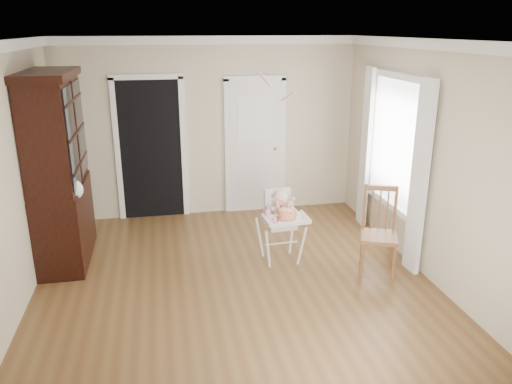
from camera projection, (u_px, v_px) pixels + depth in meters
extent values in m
plane|color=brown|center=(237.00, 287.00, 5.69)|extent=(5.00, 5.00, 0.00)
plane|color=white|center=(233.00, 40.00, 4.84)|extent=(5.00, 5.00, 0.00)
plane|color=#C2B497|center=(210.00, 128.00, 7.59)|extent=(4.50, 0.00, 4.50)
plane|color=#C2B497|center=(7.00, 186.00, 4.85)|extent=(0.00, 5.00, 5.00)
plane|color=#C2B497|center=(430.00, 163.00, 5.68)|extent=(0.00, 5.00, 5.00)
cube|color=black|center=(151.00, 151.00, 7.51)|extent=(0.90, 0.03, 2.10)
cube|color=white|center=(117.00, 152.00, 7.42)|extent=(0.08, 0.05, 2.18)
cube|color=white|center=(184.00, 149.00, 7.59)|extent=(0.08, 0.05, 2.18)
cube|color=white|center=(146.00, 77.00, 7.16)|extent=(1.06, 0.05, 0.08)
cube|color=white|center=(255.00, 148.00, 7.80)|extent=(0.80, 0.05, 2.05)
cube|color=white|center=(227.00, 149.00, 7.73)|extent=(0.08, 0.05, 2.13)
cube|color=white|center=(282.00, 146.00, 7.89)|extent=(0.08, 0.05, 2.13)
sphere|color=gold|center=(276.00, 149.00, 7.83)|extent=(0.06, 0.06, 0.06)
cube|color=white|center=(397.00, 143.00, 6.40)|extent=(0.02, 1.20, 1.60)
cube|color=white|center=(401.00, 77.00, 6.13)|extent=(0.06, 1.36, 0.08)
cube|color=white|center=(419.00, 179.00, 5.74)|extent=(0.08, 0.28, 2.30)
cube|color=white|center=(366.00, 149.00, 7.19)|extent=(0.08, 0.28, 2.30)
cylinder|color=white|center=(268.00, 250.00, 6.04)|extent=(0.10, 0.11, 0.54)
cylinder|color=white|center=(302.00, 247.00, 6.14)|extent=(0.11, 0.10, 0.54)
cylinder|color=white|center=(260.00, 238.00, 6.40)|extent=(0.11, 0.10, 0.54)
cylinder|color=white|center=(292.00, 234.00, 6.50)|extent=(0.10, 0.11, 0.54)
cylinder|color=white|center=(281.00, 243.00, 6.23)|extent=(0.41, 0.05, 0.02)
cube|color=beige|center=(281.00, 224.00, 6.19)|extent=(0.36, 0.34, 0.07)
cube|color=beige|center=(267.00, 217.00, 6.12)|extent=(0.05, 0.31, 0.16)
cube|color=beige|center=(294.00, 215.00, 6.20)|extent=(0.05, 0.31, 0.16)
cube|color=beige|center=(277.00, 204.00, 6.27)|extent=(0.34, 0.07, 0.39)
cube|color=white|center=(286.00, 220.00, 5.95)|extent=(0.52, 0.39, 0.03)
cube|color=white|center=(291.00, 224.00, 5.79)|extent=(0.50, 0.06, 0.04)
ellipsoid|color=beige|center=(280.00, 213.00, 6.18)|extent=(0.20, 0.17, 0.25)
sphere|color=beige|center=(280.00, 198.00, 6.11)|extent=(0.18, 0.18, 0.17)
sphere|color=red|center=(281.00, 211.00, 6.11)|extent=(0.12, 0.12, 0.12)
sphere|color=red|center=(280.00, 203.00, 6.05)|extent=(0.06, 0.06, 0.06)
sphere|color=red|center=(293.00, 199.00, 6.08)|extent=(0.06, 0.06, 0.06)
cylinder|color=silver|center=(286.00, 218.00, 5.95)|extent=(0.24, 0.24, 0.01)
cylinder|color=#E54128|center=(287.00, 214.00, 5.94)|extent=(0.19, 0.19, 0.10)
cylinder|color=#F2E08C|center=(289.00, 211.00, 5.91)|extent=(0.08, 0.08, 0.02)
cylinder|color=pink|center=(268.00, 212.00, 5.99)|extent=(0.07, 0.07, 0.11)
cylinder|color=#795CA1|center=(268.00, 207.00, 5.96)|extent=(0.08, 0.08, 0.03)
cone|color=#795CA1|center=(268.00, 204.00, 5.95)|extent=(0.02, 0.02, 0.04)
cube|color=black|center=(65.00, 223.00, 6.24)|extent=(0.54, 1.31, 0.98)
cube|color=black|center=(53.00, 133.00, 5.88)|extent=(0.50, 1.31, 1.31)
cube|color=black|center=(72.00, 138.00, 5.63)|extent=(0.02, 0.57, 1.14)
cube|color=black|center=(80.00, 127.00, 6.23)|extent=(0.02, 0.57, 1.14)
cube|color=black|center=(46.00, 74.00, 5.67)|extent=(0.59, 1.39, 0.09)
ellipsoid|color=white|center=(74.00, 190.00, 5.76)|extent=(0.22, 0.17, 0.24)
cube|color=brown|center=(379.00, 237.00, 5.91)|extent=(0.55, 0.55, 0.05)
cylinder|color=brown|center=(362.00, 260.00, 5.85)|extent=(0.04, 0.04, 0.45)
cylinder|color=brown|center=(394.00, 262.00, 5.78)|extent=(0.04, 0.04, 0.45)
cylinder|color=brown|center=(362.00, 247.00, 6.18)|extent=(0.04, 0.04, 0.45)
cylinder|color=brown|center=(392.00, 249.00, 6.12)|extent=(0.04, 0.04, 0.45)
cylinder|color=brown|center=(364.00, 208.00, 6.03)|extent=(0.04, 0.04, 0.58)
cylinder|color=brown|center=(395.00, 210.00, 5.97)|extent=(0.04, 0.04, 0.58)
cube|color=brown|center=(381.00, 188.00, 5.92)|extent=(0.37, 0.18, 0.06)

